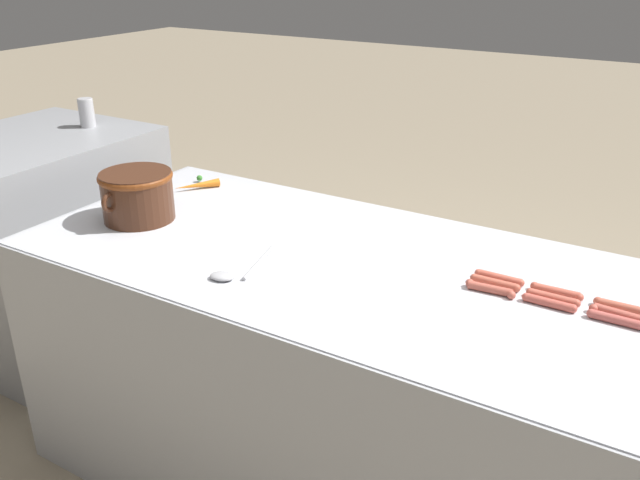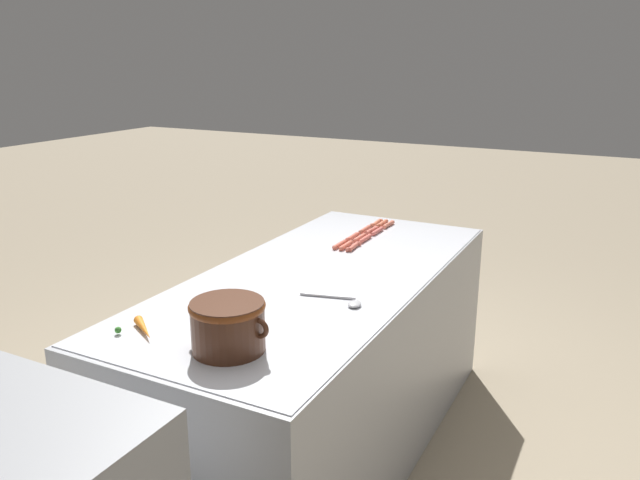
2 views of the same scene
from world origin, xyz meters
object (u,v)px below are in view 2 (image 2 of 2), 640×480
hot_dog_8 (376,223)px  bean_pot (228,323)px  hot_dog_4 (382,223)px  hot_dog_10 (353,237)px  hot_dog_2 (365,239)px  carrot (142,329)px  hot_dog_5 (372,230)px  hot_dog_3 (353,247)px  hot_dog_6 (360,238)px  hot_dog_9 (365,229)px  hot_dog_7 (346,246)px  hot_dog_0 (389,224)px  serving_spoon (345,301)px  hot_dog_11 (340,245)px  hot_dog_1 (378,231)px

hot_dog_8 → bean_pot: size_ratio=0.46×
hot_dog_4 → hot_dog_10: (0.04, 0.31, 0.00)m
hot_dog_2 → hot_dog_10: size_ratio=1.00×
carrot → hot_dog_5: bearing=-97.5°
hot_dog_3 → bean_pot: 1.18m
hot_dog_6 → hot_dog_9: (0.04, -0.16, 0.00)m
hot_dog_2 → hot_dog_9: size_ratio=1.00×
hot_dog_7 → hot_dog_0: bearing=-94.8°
hot_dog_3 → hot_dog_10: same height
hot_dog_0 → hot_dog_9: size_ratio=1.00×
hot_dog_0 → hot_dog_2: same height
hot_dog_2 → hot_dog_4: size_ratio=1.00×
hot_dog_5 → hot_dog_8: same height
hot_dog_3 → serving_spoon: hot_dog_3 is taller
hot_dog_4 → carrot: 1.68m
hot_dog_2 → hot_dog_11: bearing=64.7°
serving_spoon → hot_dog_7: bearing=-65.1°
bean_pot → carrot: size_ratio=1.88×
serving_spoon → carrot: 0.74m
hot_dog_10 → hot_dog_4: bearing=-96.4°
hot_dog_0 → hot_dog_1: same height
hot_dog_8 → bean_pot: bean_pot is taller
bean_pot → carrot: (0.33, 0.03, -0.08)m
hot_dog_3 → bean_pot: bearing=94.7°
hot_dog_7 → hot_dog_3: bearing=179.6°
carrot → hot_dog_0: bearing=-98.0°
hot_dog_8 → hot_dog_11: (0.00, 0.46, 0.00)m
hot_dog_1 → hot_dog_11: 0.32m
hot_dog_0 → hot_dog_5: size_ratio=1.00×
hot_dog_2 → hot_dog_8: bearing=-77.7°
hot_dog_8 → hot_dog_4: bearing=-173.9°
hot_dog_5 → hot_dog_7: bearing=89.3°
hot_dog_2 → hot_dog_8: same height
hot_dog_1 → hot_dog_8: bearing=-65.6°
hot_dog_10 → hot_dog_2: bearing=178.4°
hot_dog_6 → hot_dog_10: same height
hot_dog_5 → hot_dog_11: (0.04, 0.31, 0.00)m
hot_dog_0 → hot_dog_3: size_ratio=1.00×
hot_dog_6 → hot_dog_0: bearing=-96.3°
bean_pot → serving_spoon: bean_pot is taller
hot_dog_5 → hot_dog_3: bearing=96.6°
hot_dog_7 → hot_dog_10: same height
hot_dog_2 → hot_dog_3: bearing=91.4°
hot_dog_4 → hot_dog_9: (0.04, 0.15, 0.00)m
bean_pot → hot_dog_1: bearing=-86.2°
hot_dog_1 → hot_dog_3: bearing=90.5°
hot_dog_10 → hot_dog_8: bearing=-90.5°
hot_dog_2 → hot_dog_6: same height
hot_dog_6 → hot_dog_10: (0.04, -0.00, 0.00)m
serving_spoon → hot_dog_2: bearing=-71.7°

